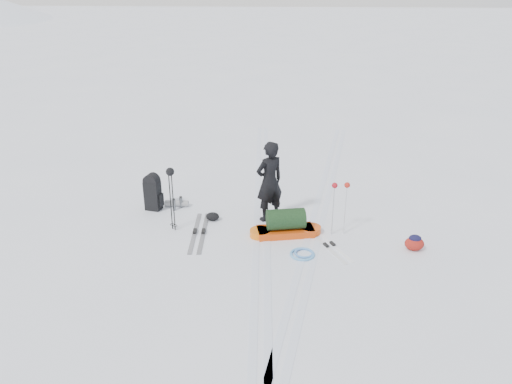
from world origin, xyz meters
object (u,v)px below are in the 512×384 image
(expedition_rucksack, at_px, (156,193))
(ski_poles_black, at_px, (170,179))
(skier, at_px, (269,182))
(pulk_sled, at_px, (286,225))

(expedition_rucksack, bearing_deg, ski_poles_black, -45.21)
(expedition_rucksack, xyz_separation_m, ski_poles_black, (0.69, -1.06, 0.80))
(skier, distance_m, pulk_sled, 1.13)
(skier, xyz_separation_m, ski_poles_black, (-2.15, -0.71, 0.27))
(pulk_sled, height_order, ski_poles_black, ski_poles_black)
(pulk_sled, bearing_deg, skier, 106.40)
(skier, distance_m, expedition_rucksack, 2.91)
(expedition_rucksack, bearing_deg, pulk_sled, -6.90)
(pulk_sled, relative_size, ski_poles_black, 1.11)
(expedition_rucksack, distance_m, ski_poles_black, 1.49)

